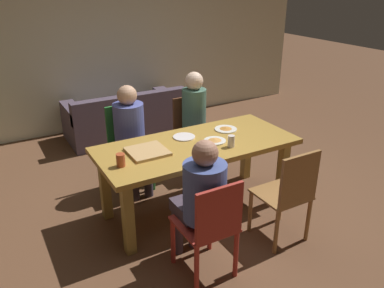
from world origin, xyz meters
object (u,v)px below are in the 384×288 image
chair_1 (127,143)px  chair_2 (210,226)px  plate_2 (226,129)px  couch (126,119)px  person_1 (131,131)px  drinking_glass_1 (231,141)px  person_0 (196,116)px  person_2 (201,195)px  drinking_glass_0 (121,160)px  chair_0 (191,131)px  pizza_box_0 (147,151)px  chair_3 (289,192)px  dining_table (197,153)px  plate_1 (215,140)px  plate_0 (184,137)px

chair_1 → chair_2: 1.78m
plate_2 → couch: size_ratio=0.14×
person_1 → couch: 1.73m
person_1 → drinking_glass_1: size_ratio=10.53×
person_0 → chair_2: person_0 is taller
person_2 → drinking_glass_0: 0.79m
drinking_glass_0 → couch: drinking_glass_0 is taller
drinking_glass_0 → chair_2: bearing=-63.2°
chair_0 → plate_2: bearing=-88.5°
pizza_box_0 → drinking_glass_0: drinking_glass_0 is taller
chair_3 → plate_2: bearing=89.0°
dining_table → plate_2: size_ratio=8.27×
plate_1 → couch: (-0.09, 2.36, -0.51)m
dining_table → pizza_box_0: 0.53m
chair_0 → person_1: person_1 is taller
person_1 → drinking_glass_0: bearing=-116.5°
person_0 → plate_0: size_ratio=5.56×
pizza_box_0 → couch: bearing=75.1°
plate_2 → drinking_glass_0: size_ratio=2.07×
chair_0 → drinking_glass_0: bearing=-141.5°
chair_0 → person_0: size_ratio=0.73×
person_1 → chair_3: size_ratio=1.31×
chair_3 → drinking_glass_0: bearing=148.6°
chair_0 → chair_1: size_ratio=0.96×
chair_2 → plate_0: 1.21m
dining_table → chair_2: size_ratio=2.22×
chair_0 → plate_0: 0.89m
person_1 → chair_3: (0.85, -1.60, -0.20)m
chair_2 → chair_0: bearing=64.9°
person_0 → plate_2: 0.60m
plate_2 → chair_0: bearing=91.5°
person_2 → couch: 3.15m
drinking_glass_0 → pizza_box_0: bearing=24.3°
chair_1 → plate_0: bearing=-60.6°
dining_table → plate_0: (-0.04, 0.19, 0.11)m
person_1 → chair_2: (-0.00, -1.64, -0.22)m
chair_3 → couch: size_ratio=0.54×
pizza_box_0 → drinking_glass_1: 0.81m
dining_table → chair_0: (0.43, 0.90, -0.16)m
dining_table → chair_3: size_ratio=2.13×
person_2 → chair_1: bearing=90.0°
dining_table → drinking_glass_0: (-0.83, -0.10, 0.16)m
chair_1 → couch: 1.56m
chair_1 → person_1: person_1 is taller
plate_1 → drinking_glass_1: bearing=-70.7°
person_2 → couch: (0.51, 3.08, -0.43)m
chair_1 → drinking_glass_1: 1.31m
plate_1 → couch: size_ratio=0.13×
chair_0 → drinking_glass_1: size_ratio=7.86×
plate_0 → drinking_glass_0: size_ratio=1.94×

